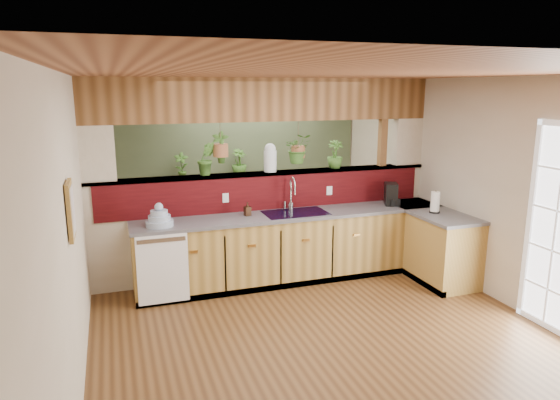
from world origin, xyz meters
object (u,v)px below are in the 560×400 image
object	(u,v)px
coffee_maker	(391,195)
dish_stack	(159,219)
faucet	(292,192)
shelving_console	(210,208)
paper_towel	(435,203)
glass_jar	(270,158)
soap_dispenser	(247,209)

from	to	relation	value
coffee_maker	dish_stack	bearing A→B (deg)	-154.48
faucet	dish_stack	xyz separation A→B (m)	(-1.72, -0.24, -0.15)
shelving_console	faucet	bearing A→B (deg)	-74.42
dish_stack	paper_towel	distance (m)	3.46
dish_stack	glass_jar	world-z (taller)	glass_jar
dish_stack	glass_jar	bearing A→B (deg)	16.95
dish_stack	soap_dispenser	size ratio (longest dim) A/B	1.86
soap_dispenser	shelving_console	bearing A→B (deg)	91.65
coffee_maker	shelving_console	bearing A→B (deg)	156.58
faucet	soap_dispenser	distance (m)	0.65
soap_dispenser	coffee_maker	bearing A→B (deg)	-1.68
paper_towel	soap_dispenser	bearing A→B (deg)	164.84
faucet	coffee_maker	xyz separation A→B (m)	(1.40, -0.15, -0.10)
soap_dispenser	coffee_maker	world-z (taller)	coffee_maker
glass_jar	shelving_console	world-z (taller)	glass_jar
dish_stack	glass_jar	distance (m)	1.67
shelving_console	dish_stack	bearing A→B (deg)	-116.14
coffee_maker	paper_towel	world-z (taller)	coffee_maker
dish_stack	coffee_maker	xyz separation A→B (m)	(3.12, 0.08, 0.05)
coffee_maker	paper_towel	bearing A→B (deg)	-38.33
faucet	shelving_console	size ratio (longest dim) A/B	0.29
faucet	dish_stack	distance (m)	1.75
faucet	dish_stack	bearing A→B (deg)	-172.09
dish_stack	soap_dispenser	xyz separation A→B (m)	(1.10, 0.14, -0.00)
dish_stack	shelving_console	world-z (taller)	dish_stack
faucet	shelving_console	distance (m)	2.32
faucet	paper_towel	xyz separation A→B (m)	(1.70, -0.73, -0.11)
shelving_console	coffee_maker	bearing A→B (deg)	-49.86
dish_stack	soap_dispenser	world-z (taller)	dish_stack
faucet	shelving_console	xyz separation A→B (m)	(-0.69, 2.12, -0.64)
coffee_maker	shelving_console	size ratio (longest dim) A/B	0.19
faucet	coffee_maker	bearing A→B (deg)	-6.31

